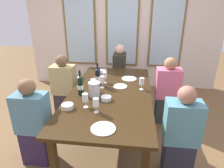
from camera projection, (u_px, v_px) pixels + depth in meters
ground_plane at (111, 136)px, 2.98m from camera, size 12.00×12.00×0.00m
back_wall_with_windows at (123, 23)px, 4.30m from camera, size 4.30×0.10×2.90m
dining_table at (111, 96)px, 2.72m from camera, size 1.10×2.13×0.74m
white_plate_0 at (103, 129)px, 1.91m from camera, size 0.25×0.25×0.01m
white_plate_1 at (120, 86)px, 2.87m from camera, size 0.20×0.20×0.01m
white_plate_2 at (129, 79)px, 3.15m from camera, size 0.24×0.24×0.01m
metal_pitcher at (94, 89)px, 2.55m from camera, size 0.16×0.16×0.19m
wine_bottle_0 at (98, 76)px, 2.89m from camera, size 0.08×0.08×0.33m
wine_bottle_1 at (80, 85)px, 2.58m from camera, size 0.08×0.08×0.34m
tasting_bowl_0 at (68, 106)px, 2.27m from camera, size 0.14×0.14×0.05m
tasting_bowl_1 at (103, 71)px, 3.45m from camera, size 0.13×0.13×0.05m
tasting_bowl_2 at (106, 98)px, 2.46m from camera, size 0.13×0.13×0.05m
wine_glass_0 at (96, 103)px, 2.16m from camera, size 0.07×0.07×0.17m
wine_glass_1 at (93, 83)px, 2.68m from camera, size 0.07×0.07×0.17m
wine_glass_2 at (142, 81)px, 2.73m from camera, size 0.07×0.07×0.17m
wine_glass_3 at (85, 98)px, 2.26m from camera, size 0.07×0.07×0.17m
wine_glass_4 at (105, 75)px, 2.96m from camera, size 0.07×0.07×0.17m
wine_glass_5 at (102, 80)px, 2.79m from camera, size 0.07×0.07×0.17m
seated_person_0 at (64, 89)px, 3.32m from camera, size 0.38×0.24×1.11m
seated_person_1 at (167, 93)px, 3.18m from camera, size 0.38×0.24×1.11m
seated_person_2 at (34, 125)px, 2.35m from camera, size 0.38×0.24×1.11m
seated_person_3 at (181, 135)px, 2.17m from camera, size 0.38×0.24×1.11m
seated_person_4 at (119, 73)px, 4.07m from camera, size 0.24×0.38×1.11m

